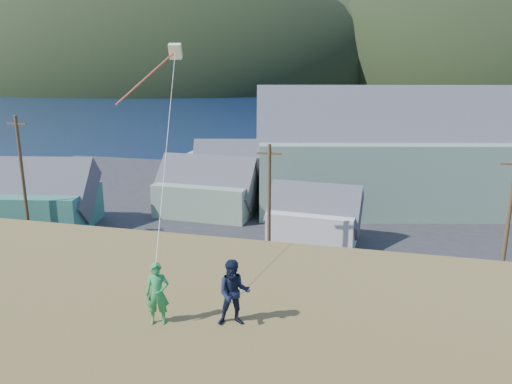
# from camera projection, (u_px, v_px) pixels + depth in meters

# --- Properties ---
(ground) EXTENTS (900.00, 900.00, 0.00)m
(ground) POSITION_uv_depth(u_px,v_px,m) (253.00, 276.00, 32.21)
(ground) COLOR #0A1638
(ground) RESTS_ON ground
(grass_strip) EXTENTS (110.00, 8.00, 0.10)m
(grass_strip) POSITION_uv_depth(u_px,v_px,m) (245.00, 289.00, 30.32)
(grass_strip) COLOR #4C3D19
(grass_strip) RESTS_ON ground
(waterfront_lot) EXTENTS (72.00, 36.00, 0.12)m
(waterfront_lot) POSITION_uv_depth(u_px,v_px,m) (296.00, 205.00, 48.16)
(waterfront_lot) COLOR #28282B
(waterfront_lot) RESTS_ON ground
(wharf) EXTENTS (26.00, 14.00, 0.90)m
(wharf) POSITION_uv_depth(u_px,v_px,m) (281.00, 156.00, 71.07)
(wharf) COLOR gray
(wharf) RESTS_ON ground
(far_shore) EXTENTS (900.00, 320.00, 2.00)m
(far_shore) POSITION_uv_depth(u_px,v_px,m) (372.00, 81.00, 341.94)
(far_shore) COLOR black
(far_shore) RESTS_ON ground
(far_hills) EXTENTS (760.00, 265.00, 143.00)m
(far_hills) POSITION_uv_depth(u_px,v_px,m) (433.00, 83.00, 285.84)
(far_hills) COLOR black
(far_hills) RESTS_ON ground
(lodge) EXTENTS (40.41, 19.53, 13.71)m
(lodge) POSITION_uv_depth(u_px,v_px,m) (467.00, 153.00, 46.26)
(lodge) COLOR gray
(lodge) RESTS_ON waterfront_lot
(shed_teal) EXTENTS (9.97, 7.83, 7.09)m
(shed_teal) POSITION_uv_depth(u_px,v_px,m) (38.00, 197.00, 40.92)
(shed_teal) COLOR #307068
(shed_teal) RESTS_ON waterfront_lot
(shed_palegreen_near) EXTENTS (9.05, 5.88, 6.42)m
(shed_palegreen_near) POSITION_uv_depth(u_px,v_px,m) (207.00, 189.00, 44.67)
(shed_palegreen_near) COLOR gray
(shed_palegreen_near) RESTS_ON waterfront_lot
(shed_white) EXTENTS (7.18, 5.00, 5.48)m
(shed_white) POSITION_uv_depth(u_px,v_px,m) (314.00, 216.00, 37.71)
(shed_white) COLOR beige
(shed_white) RESTS_ON waterfront_lot
(shed_palegreen_far) EXTENTS (10.28, 7.27, 6.26)m
(shed_palegreen_far) POSITION_uv_depth(u_px,v_px,m) (236.00, 165.00, 55.12)
(shed_palegreen_far) COLOR slate
(shed_palegreen_far) RESTS_ON waterfront_lot
(utility_poles) EXTENTS (32.99, 0.24, 9.63)m
(utility_poles) POSITION_uv_depth(u_px,v_px,m) (235.00, 201.00, 32.86)
(utility_poles) COLOR #47331E
(utility_poles) RESTS_ON waterfront_lot
(parked_cars) EXTENTS (19.65, 12.35, 1.57)m
(parked_cars) POSITION_uv_depth(u_px,v_px,m) (239.00, 183.00, 53.48)
(parked_cars) COLOR black
(parked_cars) RESTS_ON waterfront_lot
(kite_flyer_green) EXTENTS (0.66, 0.53, 1.56)m
(kite_flyer_green) POSITION_uv_depth(u_px,v_px,m) (157.00, 294.00, 11.99)
(kite_flyer_green) COLOR #268C44
(kite_flyer_green) RESTS_ON hillside
(kite_flyer_navy) EXTENTS (0.95, 0.83, 1.65)m
(kite_flyer_navy) POSITION_uv_depth(u_px,v_px,m) (234.00, 293.00, 11.93)
(kite_flyer_navy) COLOR black
(kite_flyer_navy) RESTS_ON hillside
(kite_rig) EXTENTS (1.95, 4.21, 9.74)m
(kite_rig) POSITION_uv_depth(u_px,v_px,m) (171.00, 57.00, 18.35)
(kite_rig) COLOR #EEECB5
(kite_rig) RESTS_ON ground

